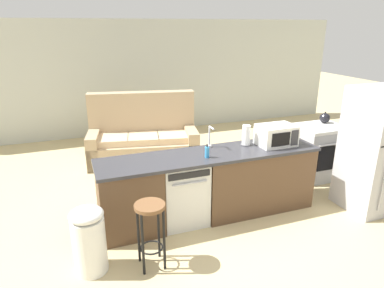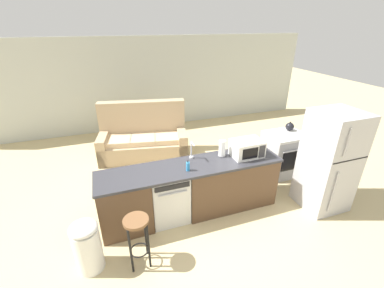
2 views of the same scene
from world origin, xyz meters
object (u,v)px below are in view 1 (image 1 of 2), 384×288
Objects in this scene: stove_range at (318,151)px; trash_bin at (89,239)px; soap_bottle at (207,152)px; dishwasher at (182,192)px; bar_stool at (150,222)px; microwave at (276,135)px; kettle at (325,118)px; paper_towel_roll at (246,135)px; refrigerator at (376,150)px; couch at (143,140)px.

trash_bin is (-3.81, -1.16, -0.07)m from stove_range.
trash_bin is at bearing -162.07° from soap_bottle.
soap_bottle is at bearing -163.81° from stove_range.
bar_stool is (-0.59, -0.75, 0.11)m from dishwasher.
microwave is 2.44× the size of kettle.
paper_towel_roll is (-0.39, 0.13, -0.00)m from microwave.
refrigerator is 2.31× the size of bar_stool.
paper_towel_roll is at bearing 7.75° from dishwasher.
refrigerator reaches higher than bar_stool.
microwave is 0.41m from paper_towel_roll.
dishwasher is 2.69m from refrigerator.
dishwasher is 0.96m from bar_stool.
dishwasher is at bearing 179.94° from microwave.
bar_stool is 0.35× the size of couch.
refrigerator is 0.80× the size of couch.
microwave is (-1.24, -0.55, 0.59)m from stove_range.
refrigerator is at bearing -11.93° from dishwasher.
kettle is at bearing -31.29° from couch.
dishwasher is 2.66m from stove_range.
refrigerator is at bearing -22.80° from paper_towel_roll.
microwave is 0.23× the size of couch.
couch reaches higher than trash_bin.
kettle is 3.28m from couch.
stove_range is at bearing -142.29° from kettle.
dishwasher is at bearing -90.21° from couch.
dishwasher reaches higher than trash_bin.
refrigerator is 3.42× the size of microwave.
couch is at bearing 89.79° from dishwasher.
paper_towel_roll reaches higher than dishwasher.
paper_towel_roll is 0.73m from soap_bottle.
microwave reaches higher than kettle.
trash_bin is (-1.21, -0.61, -0.04)m from dishwasher.
microwave is 0.68× the size of trash_bin.
trash_bin is at bearing -179.13° from refrigerator.
paper_towel_roll reaches higher than microwave.
couch is at bearing 79.04° from bar_stool.
trash_bin is at bearing -161.29° from paper_towel_roll.
kettle is (0.17, 0.13, 0.53)m from stove_range.
couch reaches higher than dishwasher.
stove_range is at bearing 89.99° from refrigerator.
microwave reaches higher than dishwasher.
refrigerator is at bearing -23.94° from microwave.
kettle reaches higher than soap_bottle.
refrigerator is at bearing -10.54° from soap_bottle.
trash_bin is at bearing -166.75° from microwave.
stove_range reaches higher than bar_stool.
stove_range is 1.47m from microwave.
microwave is at bearing -0.06° from dishwasher.
bar_stool is (-1.57, -0.88, -0.50)m from paper_towel_roll.
dishwasher is at bearing 26.66° from trash_bin.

